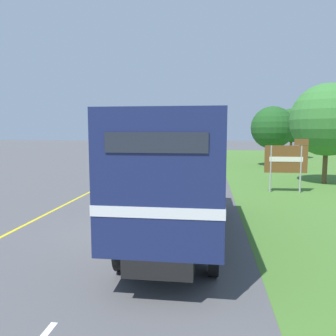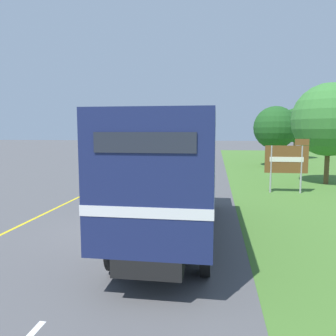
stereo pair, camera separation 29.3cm
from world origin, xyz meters
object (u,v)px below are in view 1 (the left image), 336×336
Objects in this scene: roadside_tree_near at (327,120)px; roadside_tree_mid at (272,128)px; horse_trailer_truck at (178,171)px; roadside_tree_far at (292,125)px; highway_sign at (287,160)px; lead_car_white at (155,161)px.

roadside_tree_near reaches higher than roadside_tree_mid.
horse_trailer_truck is 1.51× the size of roadside_tree_far.
roadside_tree_far is (2.49, 19.20, -0.01)m from roadside_tree_near.
roadside_tree_near is (3.01, 3.34, 2.15)m from highway_sign.
roadside_tree_near is 19.37m from roadside_tree_far.
highway_sign is at bearing 58.15° from horse_trailer_truck.
roadside_tree_near is 1.04× the size of roadside_tree_far.
lead_car_white is at bearing -149.41° from roadside_tree_mid.
lead_car_white is 11.13m from highway_sign.
lead_car_white is at bearing 159.72° from roadside_tree_near.
roadside_tree_mid is (6.50, 21.13, 1.48)m from horse_trailer_truck.
roadside_tree_mid is 10.04m from roadside_tree_far.
highway_sign is at bearing -103.71° from roadside_tree_far.
horse_trailer_truck is 9.24m from highway_sign.
roadside_tree_near is at bearing 54.84° from horse_trailer_truck.
roadside_tree_near is (11.21, -4.14, 2.96)m from lead_car_white.
roadside_tree_near reaches higher than highway_sign.
roadside_tree_near reaches higher than horse_trailer_truck.
lead_car_white is 12.31m from roadside_tree_near.
lead_car_white is 1.39× the size of highway_sign.
highway_sign is (8.20, -7.48, 0.81)m from lead_car_white.
lead_car_white is at bearing 102.27° from horse_trailer_truck.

